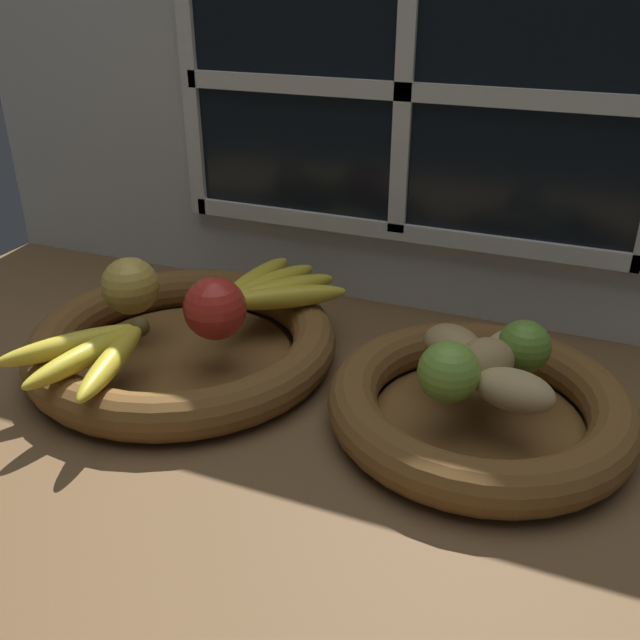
{
  "coord_description": "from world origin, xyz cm",
  "views": [
    {
      "loc": [
        25.09,
        -62.77,
        45.12
      ],
      "look_at": [
        -1.42,
        2.31,
        9.45
      ],
      "focal_mm": 38.94,
      "sensor_mm": 36.0,
      "label": 1
    }
  ],
  "objects_px": {
    "apple_red_right": "(215,308)",
    "potato_small": "(514,390)",
    "lime_far": "(524,347)",
    "banana_bunch_front": "(91,353)",
    "apple_golden_left": "(130,286)",
    "banana_bunch_back": "(270,288)",
    "potato_back": "(513,349)",
    "lime_near": "(449,372)",
    "potato_oblong": "(453,345)",
    "fruit_bowl_left": "(184,343)",
    "potato_large": "(485,362)",
    "fruit_bowl_right": "(479,406)"
  },
  "relations": [
    {
      "from": "apple_golden_left",
      "to": "potato_oblong",
      "type": "bearing_deg",
      "value": 3.87
    },
    {
      "from": "apple_red_right",
      "to": "potato_back",
      "type": "relative_size",
      "value": 1.06
    },
    {
      "from": "apple_golden_left",
      "to": "lime_near",
      "type": "relative_size",
      "value": 1.15
    },
    {
      "from": "fruit_bowl_left",
      "to": "potato_large",
      "type": "relative_size",
      "value": 5.76
    },
    {
      "from": "apple_golden_left",
      "to": "lime_far",
      "type": "distance_m",
      "value": 0.49
    },
    {
      "from": "fruit_bowl_left",
      "to": "lime_near",
      "type": "xyz_separation_m",
      "value": [
        0.35,
        -0.04,
        0.06
      ]
    },
    {
      "from": "fruit_bowl_left",
      "to": "potato_oblong",
      "type": "relative_size",
      "value": 5.32
    },
    {
      "from": "fruit_bowl_right",
      "to": "apple_golden_left",
      "type": "xyz_separation_m",
      "value": [
        -0.45,
        0.0,
        0.07
      ]
    },
    {
      "from": "banana_bunch_front",
      "to": "potato_oblong",
      "type": "distance_m",
      "value": 0.41
    },
    {
      "from": "potato_oblong",
      "to": "potato_back",
      "type": "distance_m",
      "value": 0.07
    },
    {
      "from": "banana_bunch_front",
      "to": "apple_golden_left",
      "type": "bearing_deg",
      "value": 105.56
    },
    {
      "from": "potato_oblong",
      "to": "lime_far",
      "type": "bearing_deg",
      "value": 9.25
    },
    {
      "from": "fruit_bowl_left",
      "to": "fruit_bowl_right",
      "type": "bearing_deg",
      "value": -0.0
    },
    {
      "from": "fruit_bowl_right",
      "to": "potato_back",
      "type": "relative_size",
      "value": 4.69
    },
    {
      "from": "apple_red_right",
      "to": "banana_bunch_back",
      "type": "bearing_deg",
      "value": 84.21
    },
    {
      "from": "apple_red_right",
      "to": "potato_small",
      "type": "bearing_deg",
      "value": -3.46
    },
    {
      "from": "apple_red_right",
      "to": "potato_small",
      "type": "relative_size",
      "value": 0.92
    },
    {
      "from": "potato_back",
      "to": "lime_near",
      "type": "xyz_separation_m",
      "value": [
        -0.05,
        -0.09,
        0.01
      ]
    },
    {
      "from": "apple_red_right",
      "to": "lime_far",
      "type": "distance_m",
      "value": 0.36
    },
    {
      "from": "fruit_bowl_right",
      "to": "apple_golden_left",
      "type": "distance_m",
      "value": 0.46
    },
    {
      "from": "apple_golden_left",
      "to": "lime_near",
      "type": "xyz_separation_m",
      "value": [
        0.42,
        -0.05,
        -0.0
      ]
    },
    {
      "from": "potato_small",
      "to": "lime_far",
      "type": "xyz_separation_m",
      "value": [
        -0.0,
        0.08,
        0.01
      ]
    },
    {
      "from": "fruit_bowl_right",
      "to": "lime_far",
      "type": "height_order",
      "value": "lime_far"
    },
    {
      "from": "fruit_bowl_right",
      "to": "apple_red_right",
      "type": "distance_m",
      "value": 0.32
    },
    {
      "from": "potato_small",
      "to": "lime_far",
      "type": "relative_size",
      "value": 1.4
    },
    {
      "from": "banana_bunch_front",
      "to": "potato_back",
      "type": "distance_m",
      "value": 0.47
    },
    {
      "from": "fruit_bowl_right",
      "to": "apple_golden_left",
      "type": "relative_size",
      "value": 4.54
    },
    {
      "from": "fruit_bowl_left",
      "to": "lime_far",
      "type": "bearing_deg",
      "value": 6.1
    },
    {
      "from": "banana_bunch_back",
      "to": "fruit_bowl_right",
      "type": "bearing_deg",
      "value": -19.51
    },
    {
      "from": "potato_small",
      "to": "potato_large",
      "type": "distance_m",
      "value": 0.05
    },
    {
      "from": "apple_red_right",
      "to": "fruit_bowl_left",
      "type": "bearing_deg",
      "value": 166.03
    },
    {
      "from": "apple_red_right",
      "to": "banana_bunch_back",
      "type": "height_order",
      "value": "apple_red_right"
    },
    {
      "from": "apple_golden_left",
      "to": "banana_bunch_front",
      "type": "height_order",
      "value": "apple_golden_left"
    },
    {
      "from": "lime_far",
      "to": "banana_bunch_back",
      "type": "bearing_deg",
      "value": 169.31
    },
    {
      "from": "fruit_bowl_left",
      "to": "potato_small",
      "type": "xyz_separation_m",
      "value": [
        0.41,
        -0.04,
        0.05
      ]
    },
    {
      "from": "banana_bunch_front",
      "to": "lime_near",
      "type": "xyz_separation_m",
      "value": [
        0.39,
        0.08,
        0.02
      ]
    },
    {
      "from": "fruit_bowl_left",
      "to": "banana_bunch_front",
      "type": "distance_m",
      "value": 0.14
    },
    {
      "from": "banana_bunch_back",
      "to": "potato_large",
      "type": "height_order",
      "value": "potato_large"
    },
    {
      "from": "lime_far",
      "to": "potato_large",
      "type": "bearing_deg",
      "value": -127.87
    },
    {
      "from": "apple_red_right",
      "to": "apple_golden_left",
      "type": "bearing_deg",
      "value": 172.01
    },
    {
      "from": "banana_bunch_back",
      "to": "lime_far",
      "type": "bearing_deg",
      "value": -10.69
    },
    {
      "from": "fruit_bowl_right",
      "to": "potato_oblong",
      "type": "height_order",
      "value": "potato_oblong"
    },
    {
      "from": "fruit_bowl_left",
      "to": "banana_bunch_back",
      "type": "bearing_deg",
      "value": 56.14
    },
    {
      "from": "potato_back",
      "to": "lime_near",
      "type": "height_order",
      "value": "lime_near"
    },
    {
      "from": "lime_far",
      "to": "fruit_bowl_right",
      "type": "bearing_deg",
      "value": -127.87
    },
    {
      "from": "lime_far",
      "to": "apple_red_right",
      "type": "bearing_deg",
      "value": -170.48
    },
    {
      "from": "banana_bunch_front",
      "to": "potato_oblong",
      "type": "bearing_deg",
      "value": 22.41
    },
    {
      "from": "banana_bunch_back",
      "to": "potato_small",
      "type": "xyz_separation_m",
      "value": [
        0.34,
        -0.14,
        0.01
      ]
    },
    {
      "from": "potato_oblong",
      "to": "lime_near",
      "type": "height_order",
      "value": "lime_near"
    },
    {
      "from": "banana_bunch_back",
      "to": "potato_large",
      "type": "bearing_deg",
      "value": -19.51
    }
  ]
}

